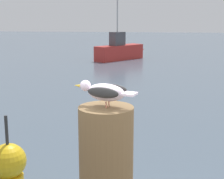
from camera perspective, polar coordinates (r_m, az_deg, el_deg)
seagull at (r=2.01m, az=-1.15°, el=-0.31°), size 0.39×0.20×0.14m
boat_red at (r=23.42m, az=1.63°, el=6.26°), size 3.30×3.94×3.78m
channel_buoy at (r=5.97m, az=-16.17°, el=-11.92°), size 0.56×0.56×1.33m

